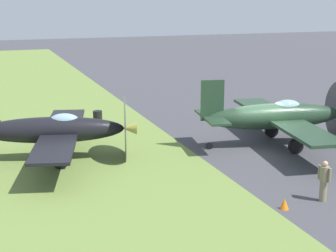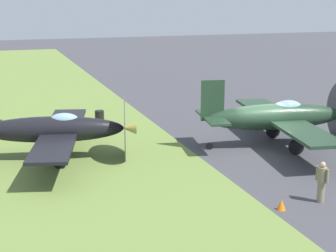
{
  "view_description": "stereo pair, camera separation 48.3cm",
  "coord_description": "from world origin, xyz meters",
  "px_view_note": "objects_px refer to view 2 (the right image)",
  "views": [
    {
      "loc": [
        24.03,
        -14.24,
        8.24
      ],
      "look_at": [
        -1.26,
        -5.03,
        1.46
      ],
      "focal_mm": 55.45,
      "sensor_mm": 36.0,
      "label": 1
    },
    {
      "loc": [
        24.19,
        -13.78,
        8.24
      ],
      "look_at": [
        -1.26,
        -5.03,
        1.46
      ],
      "focal_mm": 55.45,
      "sensor_mm": 36.0,
      "label": 2
    }
  ],
  "objects_px": {
    "airplane_lead": "(278,117)",
    "airplane_wingman": "(55,129)",
    "runway_marker_cone": "(281,205)",
    "ground_crew_chief": "(322,181)",
    "fuel_drum": "(100,117)"
  },
  "relations": [
    {
      "from": "airplane_wingman",
      "to": "runway_marker_cone",
      "type": "xyz_separation_m",
      "value": [
        9.62,
        7.57,
        -1.35
      ]
    },
    {
      "from": "airplane_lead",
      "to": "airplane_wingman",
      "type": "xyz_separation_m",
      "value": [
        -1.63,
        -12.09,
        -0.12
      ]
    },
    {
      "from": "ground_crew_chief",
      "to": "airplane_wingman",
      "type": "bearing_deg",
      "value": -150.83
    },
    {
      "from": "fuel_drum",
      "to": "runway_marker_cone",
      "type": "distance_m",
      "value": 16.78
    },
    {
      "from": "airplane_wingman",
      "to": "ground_crew_chief",
      "type": "xyz_separation_m",
      "value": [
        9.45,
        9.51,
        -0.66
      ]
    },
    {
      "from": "runway_marker_cone",
      "to": "airplane_lead",
      "type": "bearing_deg",
      "value": 150.52
    },
    {
      "from": "ground_crew_chief",
      "to": "fuel_drum",
      "type": "relative_size",
      "value": 1.92
    },
    {
      "from": "airplane_wingman",
      "to": "ground_crew_chief",
      "type": "height_order",
      "value": "airplane_wingman"
    },
    {
      "from": "ground_crew_chief",
      "to": "runway_marker_cone",
      "type": "relative_size",
      "value": 3.93
    },
    {
      "from": "ground_crew_chief",
      "to": "runway_marker_cone",
      "type": "distance_m",
      "value": 2.07
    },
    {
      "from": "ground_crew_chief",
      "to": "fuel_drum",
      "type": "distance_m",
      "value": 17.17
    },
    {
      "from": "runway_marker_cone",
      "to": "ground_crew_chief",
      "type": "bearing_deg",
      "value": 95.19
    },
    {
      "from": "runway_marker_cone",
      "to": "airplane_wingman",
      "type": "bearing_deg",
      "value": -141.82
    },
    {
      "from": "fuel_drum",
      "to": "ground_crew_chief",
      "type": "bearing_deg",
      "value": 19.92
    },
    {
      "from": "airplane_lead",
      "to": "ground_crew_chief",
      "type": "bearing_deg",
      "value": -9.39
    }
  ]
}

